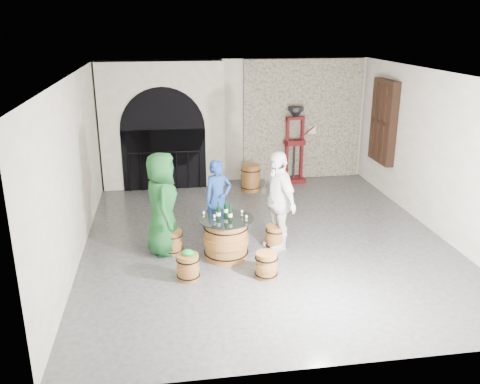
{
  "coord_description": "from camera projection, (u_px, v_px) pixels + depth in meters",
  "views": [
    {
      "loc": [
        -1.9,
        -9.09,
        4.12
      ],
      "look_at": [
        -0.52,
        -0.13,
        1.05
      ],
      "focal_mm": 38.0,
      "sensor_mm": 36.0,
      "label": 1
    }
  ],
  "objects": [
    {
      "name": "wall_back",
      "position": [
        236.0,
        122.0,
        13.34
      ],
      "size": [
        8.0,
        0.0,
        8.0
      ],
      "primitive_type": "plane",
      "rotation": [
        1.57,
        0.0,
        0.0
      ],
      "color": "beige",
      "rests_on": "ground"
    },
    {
      "name": "ceiling",
      "position": [
        268.0,
        75.0,
        9.08
      ],
      "size": [
        8.0,
        8.0,
        0.0
      ],
      "primitive_type": "plane",
      "rotation": [
        3.14,
        0.0,
        0.0
      ],
      "color": "beige",
      "rests_on": "wall_back"
    },
    {
      "name": "wine_bottle_center",
      "position": [
        230.0,
        213.0,
        8.94
      ],
      "size": [
        0.08,
        0.08,
        0.32
      ],
      "color": "black",
      "rests_on": "barrel_table"
    },
    {
      "name": "tasting_glass_d",
      "position": [
        230.0,
        211.0,
        9.26
      ],
      "size": [
        0.05,
        0.05,
        0.1
      ],
      "primitive_type": null,
      "color": "orange",
      "rests_on": "barrel_table"
    },
    {
      "name": "barrel_table",
      "position": [
        226.0,
        238.0,
        9.19
      ],
      "size": [
        0.99,
        0.99,
        0.76
      ],
      "color": "#915F2A",
      "rests_on": "ground"
    },
    {
      "name": "tasting_glass_e",
      "position": [
        246.0,
        218.0,
        8.96
      ],
      "size": [
        0.05,
        0.05,
        0.1
      ],
      "primitive_type": null,
      "color": "orange",
      "rests_on": "barrel_table"
    },
    {
      "name": "barrel_stool_right",
      "position": [
        276.0,
        237.0,
        9.64
      ],
      "size": [
        0.4,
        0.4,
        0.44
      ],
      "color": "#915F2A",
      "rests_on": "ground"
    },
    {
      "name": "barrel_stool_far",
      "position": [
        219.0,
        225.0,
        10.19
      ],
      "size": [
        0.4,
        0.4,
        0.44
      ],
      "color": "#915F2A",
      "rests_on": "ground"
    },
    {
      "name": "wall_front",
      "position": [
        335.0,
        251.0,
        5.85
      ],
      "size": [
        8.0,
        0.0,
        8.0
      ],
      "primitive_type": "plane",
      "rotation": [
        -1.57,
        0.0,
        0.0
      ],
      "color": "beige",
      "rests_on": "ground"
    },
    {
      "name": "ground",
      "position": [
        265.0,
        238.0,
        10.11
      ],
      "size": [
        8.0,
        8.0,
        0.0
      ],
      "primitive_type": "plane",
      "color": "#323134",
      "rests_on": "ground"
    },
    {
      "name": "person_white",
      "position": [
        278.0,
        201.0,
        9.42
      ],
      "size": [
        0.79,
        1.2,
        1.9
      ],
      "primitive_type": "imported",
      "rotation": [
        0.0,
        0.0,
        -1.25
      ],
      "color": "silver",
      "rests_on": "ground"
    },
    {
      "name": "wine_bottle_left",
      "position": [
        218.0,
        212.0,
        8.99
      ],
      "size": [
        0.08,
        0.08,
        0.32
      ],
      "color": "black",
      "rests_on": "barrel_table"
    },
    {
      "name": "wall_left",
      "position": [
        75.0,
        169.0,
        9.09
      ],
      "size": [
        0.0,
        8.0,
        8.0
      ],
      "primitive_type": "plane",
      "rotation": [
        1.57,
        0.0,
        1.57
      ],
      "color": "beige",
      "rests_on": "ground"
    },
    {
      "name": "wall_right",
      "position": [
        438.0,
        154.0,
        10.1
      ],
      "size": [
        0.0,
        8.0,
        8.0
      ],
      "primitive_type": "plane",
      "rotation": [
        1.57,
        0.0,
        -1.57
      ],
      "color": "beige",
      "rests_on": "ground"
    },
    {
      "name": "control_box",
      "position": [
        312.0,
        130.0,
        13.58
      ],
      "size": [
        0.18,
        0.1,
        0.22
      ],
      "primitive_type": "cube",
      "color": "silver",
      "rests_on": "wall_back"
    },
    {
      "name": "corking_press",
      "position": [
        295.0,
        139.0,
        13.3
      ],
      "size": [
        0.86,
        0.53,
        2.01
      ],
      "rotation": [
        0.0,
        0.0,
        0.17
      ],
      "color": "#520D10",
      "rests_on": "ground"
    },
    {
      "name": "barrel_stool_near_right",
      "position": [
        266.0,
        265.0,
        8.53
      ],
      "size": [
        0.4,
        0.4,
        0.44
      ],
      "color": "#915F2A",
      "rests_on": "ground"
    },
    {
      "name": "tasting_glass_c",
      "position": [
        218.0,
        213.0,
        9.17
      ],
      "size": [
        0.05,
        0.05,
        0.1
      ],
      "primitive_type": null,
      "color": "orange",
      "rests_on": "barrel_table"
    },
    {
      "name": "shuttered_window",
      "position": [
        383.0,
        122.0,
        12.27
      ],
      "size": [
        0.23,
        1.1,
        2.0
      ],
      "color": "black",
      "rests_on": "wall_right"
    },
    {
      "name": "barrel_stool_near_left",
      "position": [
        188.0,
        267.0,
        8.46
      ],
      "size": [
        0.4,
        0.4,
        0.44
      ],
      "color": "#915F2A",
      "rests_on": "ground"
    },
    {
      "name": "tasting_glass_b",
      "position": [
        242.0,
        213.0,
        9.2
      ],
      "size": [
        0.05,
        0.05,
        0.1
      ],
      "primitive_type": null,
      "color": "orange",
      "rests_on": "barrel_table"
    },
    {
      "name": "green_cap",
      "position": [
        188.0,
        253.0,
        8.38
      ],
      "size": [
        0.23,
        0.18,
        0.1
      ],
      "color": "#0B8328",
      "rests_on": "barrel_stool_near_left"
    },
    {
      "name": "person_green",
      "position": [
        162.0,
        204.0,
        9.22
      ],
      "size": [
        0.65,
        0.96,
        1.92
      ],
      "primitive_type": "imported",
      "rotation": [
        0.0,
        0.0,
        1.61
      ],
      "color": "#13471D",
      "rests_on": "ground"
    },
    {
      "name": "tasting_glass_f",
      "position": [
        204.0,
        214.0,
        9.14
      ],
      "size": [
        0.05,
        0.05,
        0.1
      ],
      "primitive_type": null,
      "color": "orange",
      "rests_on": "barrel_table"
    },
    {
      "name": "stone_facing_panel",
      "position": [
        303.0,
        120.0,
        13.54
      ],
      "size": [
        3.2,
        0.12,
        3.18
      ],
      "primitive_type": "cube",
      "color": "gray",
      "rests_on": "ground"
    },
    {
      "name": "person_blue",
      "position": [
        218.0,
        199.0,
        10.01
      ],
      "size": [
        0.66,
        0.53,
        1.57
      ],
      "primitive_type": "imported",
      "rotation": [
        0.0,
        0.0,
        0.31
      ],
      "color": "navy",
      "rests_on": "ground"
    },
    {
      "name": "wine_bottle_right",
      "position": [
        226.0,
        209.0,
        9.15
      ],
      "size": [
        0.08,
        0.08,
        0.32
      ],
      "color": "black",
      "rests_on": "barrel_table"
    },
    {
      "name": "barrel_stool_left",
      "position": [
        173.0,
        242.0,
        9.43
      ],
      "size": [
        0.4,
        0.4,
        0.44
      ],
      "color": "#915F2A",
      "rests_on": "ground"
    },
    {
      "name": "tasting_glass_a",
      "position": [
        214.0,
        217.0,
        8.98
      ],
      "size": [
        0.05,
        0.05,
        0.1
      ],
      "primitive_type": null,
      "color": "orange",
      "rests_on": "barrel_table"
    },
    {
      "name": "side_barrel",
      "position": [
        251.0,
        178.0,
        12.87
      ],
      "size": [
        0.51,
        0.51,
        0.67
      ],
      "rotation": [
        0.0,
        0.0,
        -0.34
      ],
      "color": "#915F2A",
      "rests_on": "ground"
    },
    {
      "name": "arched_opening",
      "position": [
        163.0,
        126.0,
        12.83
      ],
      "size": [
        3.1,
        0.6,
        3.19
      ],
      "color": "beige",
      "rests_on": "ground"
    }
  ]
}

